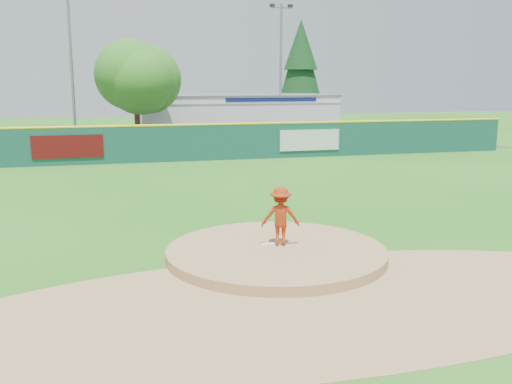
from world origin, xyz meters
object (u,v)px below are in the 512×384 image
object	(u,v)px
light_pole_right	(281,65)
van	(270,135)
pitcher	(281,216)
deciduous_tree	(136,78)
light_pole_left	(71,55)
pool_building_grp	(234,115)
conifer_tree	(301,67)

from	to	relation	value
light_pole_right	van	bearing A→B (deg)	-115.94
pitcher	deciduous_tree	size ratio (longest dim) A/B	0.20
light_pole_left	light_pole_right	xyz separation A→B (m)	(15.00, 2.00, -0.51)
light_pole_left	light_pole_right	bearing A→B (deg)	7.59
pool_building_grp	conifer_tree	bearing A→B (deg)	29.78
pool_building_grp	van	bearing A→B (deg)	-82.83
deciduous_tree	conifer_tree	bearing A→B (deg)	36.25
van	deciduous_tree	xyz separation A→B (m)	(-8.92, 0.28, 3.87)
pool_building_grp	conifer_tree	size ratio (longest dim) A/B	1.60
van	light_pole_left	distance (m)	14.17
pitcher	deciduous_tree	xyz separation A→B (m)	(-2.18, 24.76, 3.56)
pitcher	conifer_tree	world-z (taller)	conifer_tree
pool_building_grp	light_pole_right	world-z (taller)	light_pole_right
van	conifer_tree	size ratio (longest dim) A/B	0.50
van	pool_building_grp	world-z (taller)	pool_building_grp
pool_building_grp	light_pole_left	size ratio (longest dim) A/B	1.38
pitcher	pool_building_grp	distance (m)	32.29
conifer_tree	light_pole_right	world-z (taller)	light_pole_right
pool_building_grp	conifer_tree	xyz separation A→B (m)	(7.00, 4.01, 3.88)
light_pole_right	pitcher	bearing A→B (deg)	-107.05
pool_building_grp	light_pole_right	bearing A→B (deg)	-44.95
pitcher	van	world-z (taller)	pitcher
van	light_pole_right	bearing A→B (deg)	-27.59
deciduous_tree	conifer_tree	distance (m)	18.63
van	light_pole_left	size ratio (longest dim) A/B	0.44
pitcher	deciduous_tree	distance (m)	25.11
pitcher	pool_building_grp	world-z (taller)	pool_building_grp
conifer_tree	light_pole_right	bearing A→B (deg)	-119.74
pitcher	light_pole_right	distance (m)	30.43
van	light_pole_right	distance (m)	6.80
conifer_tree	pool_building_grp	bearing A→B (deg)	-150.22
conifer_tree	light_pole_left	bearing A→B (deg)	-154.65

